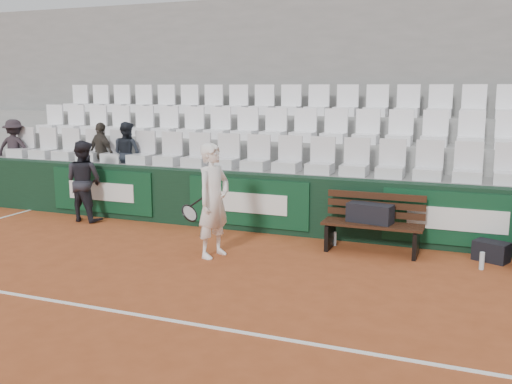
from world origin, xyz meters
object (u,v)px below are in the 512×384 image
(spectator_a, at_px, (13,127))
(spectator_b, at_px, (101,131))
(bench_left, at_px, (372,238))
(sports_bag_left, at_px, (370,213))
(ball_kid, at_px, (84,181))
(water_bottle_far, at_px, (482,261))
(tennis_player, at_px, (213,201))
(water_bottle_near, at_px, (334,238))
(sports_bag_ground, at_px, (491,251))
(spectator_c, at_px, (126,131))

(spectator_a, xyz_separation_m, spectator_b, (2.25, 0.00, -0.01))
(bench_left, relative_size, spectator_a, 1.21)
(sports_bag_left, height_order, ball_kid, ball_kid)
(water_bottle_far, relative_size, tennis_player, 0.15)
(tennis_player, distance_m, spectator_b, 4.22)
(bench_left, xyz_separation_m, water_bottle_near, (-0.62, 0.16, -0.11))
(water_bottle_near, distance_m, spectator_b, 5.37)
(sports_bag_left, xyz_separation_m, water_bottle_far, (1.61, -0.34, -0.47))
(tennis_player, relative_size, ball_kid, 1.12)
(tennis_player, bearing_deg, spectator_b, 148.43)
(water_bottle_near, height_order, ball_kid, ball_kid)
(water_bottle_near, relative_size, water_bottle_far, 0.93)
(water_bottle_far, relative_size, spectator_a, 0.20)
(bench_left, distance_m, sports_bag_left, 0.38)
(ball_kid, xyz_separation_m, spectator_a, (-2.55, 0.98, 0.87))
(sports_bag_left, height_order, water_bottle_far, sports_bag_left)
(sports_bag_ground, bearing_deg, sports_bag_left, -175.40)
(water_bottle_near, bearing_deg, water_bottle_far, -11.75)
(tennis_player, distance_m, spectator_a, 6.23)
(spectator_c, bearing_deg, spectator_b, 12.48)
(water_bottle_near, height_order, tennis_player, tennis_player)
(ball_kid, distance_m, spectator_b, 1.33)
(water_bottle_near, relative_size, spectator_c, 0.18)
(bench_left, bearing_deg, sports_bag_ground, 6.25)
(bench_left, distance_m, spectator_c, 5.38)
(sports_bag_left, relative_size, spectator_a, 0.54)
(water_bottle_far, bearing_deg, sports_bag_left, 168.23)
(sports_bag_ground, xyz_separation_m, spectator_c, (-6.76, 0.93, 1.48))
(tennis_player, bearing_deg, ball_kid, 159.75)
(sports_bag_left, distance_m, water_bottle_far, 1.71)
(sports_bag_ground, distance_m, spectator_b, 7.57)
(spectator_a, bearing_deg, tennis_player, 143.53)
(water_bottle_near, height_order, spectator_a, spectator_a)
(water_bottle_far, height_order, ball_kid, ball_kid)
(sports_bag_ground, xyz_separation_m, ball_kid, (-7.07, -0.04, 0.61))
(bench_left, distance_m, spectator_b, 5.95)
(tennis_player, height_order, spectator_b, spectator_b)
(water_bottle_far, relative_size, spectator_b, 0.20)
(water_bottle_far, distance_m, tennis_player, 3.85)
(sports_bag_ground, relative_size, tennis_player, 0.28)
(sports_bag_ground, height_order, water_bottle_near, sports_bag_ground)
(bench_left, relative_size, water_bottle_far, 6.11)
(water_bottle_near, xyz_separation_m, tennis_player, (-1.53, -1.22, 0.73))
(sports_bag_ground, xyz_separation_m, water_bottle_near, (-2.30, -0.02, -0.03))
(tennis_player, height_order, spectator_a, spectator_a)
(water_bottle_near, distance_m, tennis_player, 2.09)
(water_bottle_near, relative_size, spectator_b, 0.19)
(water_bottle_near, relative_size, spectator_a, 0.18)
(water_bottle_far, xyz_separation_m, spectator_b, (-7.24, 1.41, 1.49))
(sports_bag_left, distance_m, water_bottle_near, 0.75)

